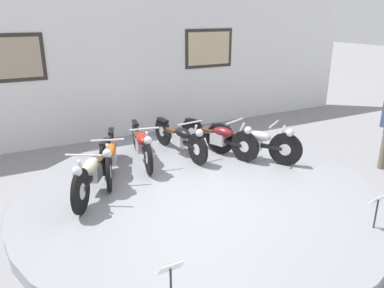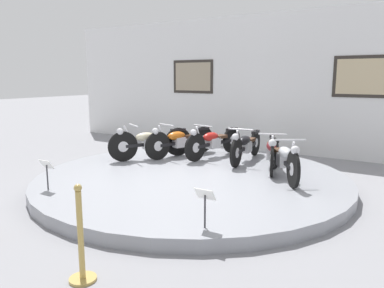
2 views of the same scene
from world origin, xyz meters
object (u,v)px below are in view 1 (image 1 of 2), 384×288
Objects in this scene: motorcycle_orange at (110,154)px; motorcycle_silver at (254,141)px; motorcycle_cream at (94,170)px; info_placard_front_left at (171,274)px; motorcycle_maroon at (219,136)px; info_placard_front_centre at (378,204)px; motorcycle_black at (180,137)px; motorcycle_red at (142,143)px.

motorcycle_orange reaches higher than motorcycle_silver.
motorcycle_silver is (3.14, -0.00, -0.01)m from motorcycle_cream.
motorcycle_orange reaches higher than info_placard_front_left.
motorcycle_cream is 0.73m from motorcycle_orange.
motorcycle_cream is 2.81m from info_placard_front_left.
motorcycle_silver is (0.44, -0.58, 0.01)m from motorcycle_maroon.
motorcycle_orange is 1.02× the size of motorcycle_maroon.
motorcycle_cream is 3.45× the size of info_placard_front_left.
motorcycle_maroon reaches higher than info_placard_front_left.
motorcycle_silver is at bearing -52.97° from motorcycle_maroon.
motorcycle_cream is at bearing 137.63° from info_placard_front_centre.
motorcycle_black is at bearing 155.27° from motorcycle_maroon.
motorcycle_orange is (0.44, 0.58, -0.01)m from motorcycle_cream.
motorcycle_silver is at bearing 42.34° from info_placard_front_left.
motorcycle_black is 1.16× the size of motorcycle_silver.
info_placard_front_centre is at bearing -52.06° from motorcycle_orange.
motorcycle_cream reaches higher than motorcycle_maroon.
motorcycle_silver is at bearing -12.16° from motorcycle_orange.
motorcycle_maroon is at bearing 52.03° from info_placard_front_left.
motorcycle_red is 1.00× the size of motorcycle_black.
motorcycle_maroon is at bearing 12.12° from motorcycle_cream.
motorcycle_maroon is 1.10× the size of motorcycle_silver.
motorcycle_red is at bearing 24.94° from motorcycle_orange.
motorcycle_orange is 4.30m from info_placard_front_centre.
motorcycle_silver reaches higher than motorcycle_red.
motorcycle_orange is 3.73× the size of info_placard_front_centre.
motorcycle_cream is 4.17m from info_placard_front_centre.
motorcycle_black is 3.83× the size of info_placard_front_left.
info_placard_front_centre is (3.03, 0.00, 0.00)m from info_placard_front_left.
motorcycle_cream reaches higher than motorcycle_silver.
motorcycle_silver is 2.81m from info_placard_front_centre.
motorcycle_orange is 1.13× the size of motorcycle_silver.
motorcycle_red is 1.05× the size of motorcycle_maroon.
motorcycle_red reaches higher than motorcycle_maroon.
motorcycle_orange is 0.97× the size of motorcycle_black.
motorcycle_silver reaches higher than motorcycle_black.
motorcycle_cream reaches higher than info_placard_front_centre.
motorcycle_red is 3.83× the size of info_placard_front_left.
info_placard_front_centre is at bearing -91.15° from motorcycle_silver.
motorcycle_maroon is 3.41m from info_placard_front_centre.
motorcycle_cream reaches higher than motorcycle_orange.
motorcycle_cream reaches higher than motorcycle_black.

